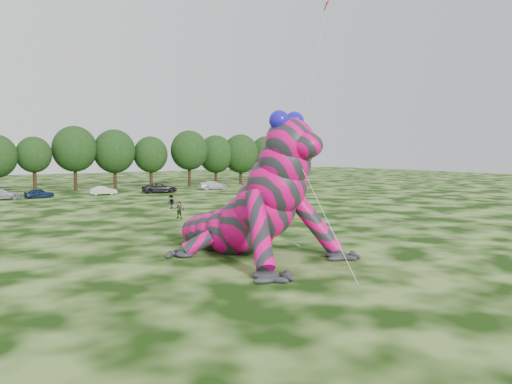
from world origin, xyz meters
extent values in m
plane|color=#16330A|center=(0.00, 0.00, 0.00)|extent=(240.00, 240.00, 0.00)
cube|color=red|center=(15.33, 6.81, 18.74)|extent=(1.19, 1.20, 1.17)
cylinder|color=silver|center=(14.44, 8.56, 9.37)|extent=(0.02, 0.02, 19.14)
cylinder|color=#382314|center=(13.56, 10.31, 0.12)|extent=(0.08, 0.08, 0.24)
imported|color=#A9ADB2|center=(-4.68, 49.24, 0.74)|extent=(5.17, 2.30, 1.47)
imported|color=#112547|center=(0.13, 48.66, 0.65)|extent=(4.02, 2.13, 1.30)
imported|color=beige|center=(9.02, 49.00, 0.64)|extent=(4.02, 1.77, 1.28)
imported|color=#242427|center=(17.27, 47.31, 0.75)|extent=(5.63, 3.09, 1.50)
imported|color=silver|center=(27.03, 48.20, 0.74)|extent=(5.28, 2.49, 1.49)
imported|color=gray|center=(7.66, 19.45, 0.83)|extent=(1.22, 1.57, 1.66)
imported|color=gray|center=(10.22, 27.12, 0.78)|extent=(0.87, 1.14, 1.55)
camera|label=1|loc=(-12.76, -24.97, 6.70)|focal=35.00mm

